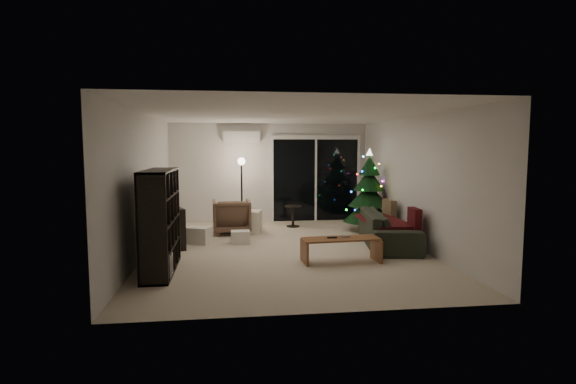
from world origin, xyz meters
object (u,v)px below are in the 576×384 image
Objects in this scene: sofa at (388,228)px; bookshelf at (147,221)px; armchair at (231,216)px; media_cabinet at (165,226)px; coffee_table at (341,250)px; christmas_tree at (369,190)px.

bookshelf is at bearing 116.73° from sofa.
bookshelf is 4.53m from sofa.
media_cabinet is at bearing 38.02° from armchair.
armchair is at bearing 71.34° from sofa.
armchair is at bearing 118.53° from coffee_table.
bookshelf is 1.88m from media_cabinet.
armchair is at bearing 62.29° from bookshelf.
coffee_table is (3.06, 0.20, -0.58)m from bookshelf.
sofa is at bearing 148.87° from armchair.
media_cabinet is 4.53m from christmas_tree.
christmas_tree reaches higher than bookshelf.
bookshelf is at bearing -146.85° from christmas_tree.
sofa is 1.75× the size of coffee_table.
coffee_table is (-1.24, -1.15, -0.12)m from sofa.
armchair is 0.64× the size of coffee_table.
bookshelf reaches higher than armchair.
media_cabinet is (0.00, 1.84, -0.40)m from bookshelf.
media_cabinet reaches higher than sofa.
armchair is 3.16m from christmas_tree.
media_cabinet is 1.50× the size of armchair.
christmas_tree is (1.32, 2.66, 0.73)m from coffee_table.
sofa is 1.70m from coffee_table.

